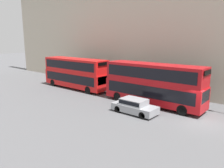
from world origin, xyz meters
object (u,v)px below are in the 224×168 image
Objects in this scene: car_dark_sedan at (134,106)px; bus_second_in_queue at (75,72)px; pedestrian at (152,91)px; bus_leading at (153,83)px.

bus_second_in_queue is at bearing 74.43° from car_dark_sedan.
car_dark_sedan is at bearing -165.48° from pedestrian.
pedestrian reaches higher than car_dark_sedan.
bus_second_in_queue reaches higher than car_dark_sedan.
bus_second_in_queue is at bearing 103.15° from pedestrian.
bus_leading is 3.78m from car_dark_sedan.
car_dark_sedan is (-3.40, -12.20, -1.58)m from bus_second_in_queue.
bus_second_in_queue is (0.00, 12.16, -0.08)m from bus_leading.
bus_second_in_queue is 2.51× the size of car_dark_sedan.
pedestrian is at bearing 14.52° from car_dark_sedan.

